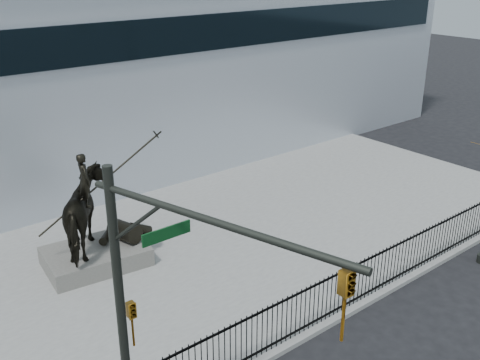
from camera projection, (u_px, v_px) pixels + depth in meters
ground at (358, 344)px, 15.89m from camera, size 120.00×120.00×0.00m
plaza at (212, 248)px, 20.91m from camera, size 30.00×12.00×0.15m
building at (60, 76)px, 28.62m from camera, size 44.00×14.00×9.00m
picket_fence at (327, 298)px, 16.45m from camera, size 22.10×0.10×1.50m
statue_plinth at (96, 256)px, 19.57m from camera, size 3.64×2.71×0.64m
equestrian_statue at (93, 213)px, 18.99m from camera, size 4.33×2.93×3.68m
traffic_signal_left at (156, 331)px, 10.00m from camera, size 1.52×4.84×7.00m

